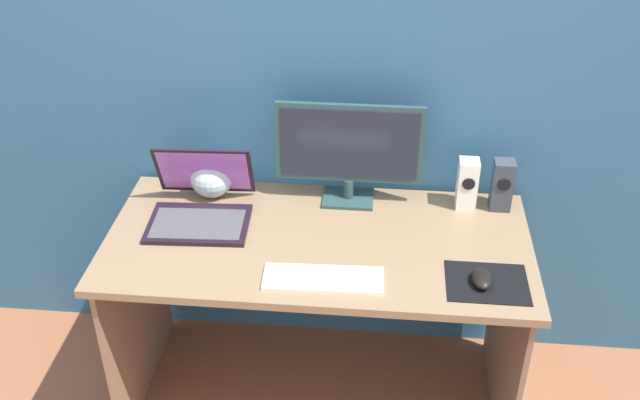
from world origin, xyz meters
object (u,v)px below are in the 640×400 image
object	(u,v)px
fishbowl	(211,176)
mouse	(482,279)
monitor	(349,150)
keyboard_external	(323,278)
speaker_near_monitor	(467,184)
laptop	(201,206)
speaker_right	(502,185)

from	to	relation	value
fishbowl	mouse	xyz separation A→B (m)	(0.93, -0.43, -0.05)
monitor	keyboard_external	size ratio (longest dim) A/B	1.37
fishbowl	keyboard_external	world-z (taller)	fishbowl
monitor	speaker_near_monitor	distance (m)	0.43
laptop	mouse	xyz separation A→B (m)	(0.93, -0.28, -0.03)
keyboard_external	speaker_right	bearing A→B (deg)	36.40
speaker_near_monitor	keyboard_external	bearing A→B (deg)	-134.98
speaker_right	laptop	bearing A→B (deg)	-171.27
monitor	speaker_right	size ratio (longest dim) A/B	2.72
laptop	fishbowl	bearing A→B (deg)	87.64
monitor	mouse	size ratio (longest dim) A/B	5.08
monitor	laptop	xyz separation A→B (m)	(-0.50, -0.16, -0.16)
monitor	laptop	world-z (taller)	monitor
speaker_near_monitor	mouse	xyz separation A→B (m)	(0.02, -0.44, -0.07)
speaker_near_monitor	laptop	distance (m)	0.93
monitor	speaker_near_monitor	size ratio (longest dim) A/B	2.78
fishbowl	mouse	world-z (taller)	fishbowl
monitor	speaker_right	distance (m)	0.54
speaker_near_monitor	fishbowl	world-z (taller)	speaker_near_monitor
speaker_right	fishbowl	size ratio (longest dim) A/B	1.19
fishbowl	laptop	bearing A→B (deg)	-92.36
mouse	monitor	bearing A→B (deg)	132.38
fishbowl	speaker_near_monitor	bearing A→B (deg)	0.43
monitor	keyboard_external	world-z (taller)	monitor
monitor	laptop	distance (m)	0.55
speaker_near_monitor	mouse	size ratio (longest dim) A/B	1.83
speaker_near_monitor	laptop	size ratio (longest dim) A/B	0.51
keyboard_external	mouse	distance (m)	0.48
speaker_right	speaker_near_monitor	bearing A→B (deg)	180.00
speaker_right	laptop	world-z (taller)	laptop
monitor	fishbowl	distance (m)	0.51
speaker_right	mouse	bearing A→B (deg)	-102.86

